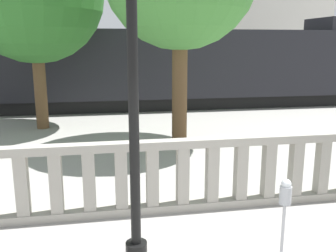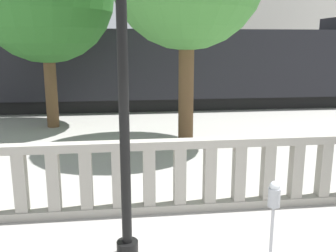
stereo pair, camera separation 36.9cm
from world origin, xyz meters
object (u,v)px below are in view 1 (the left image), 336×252
object	(u,v)px
lamppost	(132,27)
train_near	(139,68)
train_far	(121,58)
parking_meter	(285,202)

from	to	relation	value
lamppost	train_near	world-z (taller)	lamppost
lamppost	train_far	distance (m)	25.60
lamppost	train_far	world-z (taller)	lamppost
parking_meter	lamppost	bearing A→B (deg)	154.67
parking_meter	train_near	bearing A→B (deg)	91.73
lamppost	train_near	size ratio (longest dim) A/B	0.24
train_near	train_far	world-z (taller)	train_near
lamppost	parking_meter	bearing A→B (deg)	-25.33
parking_meter	train_near	world-z (taller)	train_near
parking_meter	train_far	xyz separation A→B (m)	(-0.50, 26.35, 0.74)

